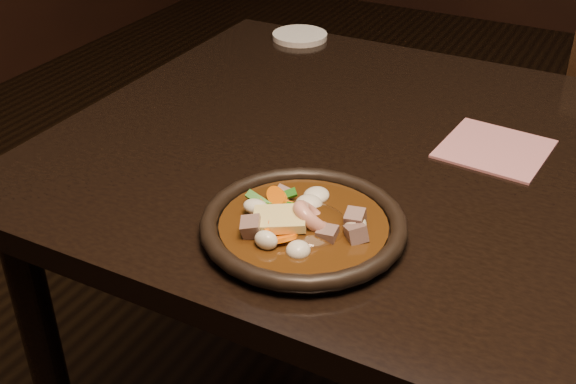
% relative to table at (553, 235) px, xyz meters
% --- Properties ---
extents(table, '(1.60, 0.90, 0.75)m').
position_rel_table_xyz_m(table, '(0.00, 0.00, 0.00)').
color(table, black).
rests_on(table, floor).
extents(plate, '(0.27, 0.27, 0.03)m').
position_rel_table_xyz_m(plate, '(-0.28, -0.27, 0.09)').
color(plate, black).
rests_on(plate, table).
extents(stirfry, '(0.18, 0.16, 0.06)m').
position_rel_table_xyz_m(stirfry, '(-0.28, -0.27, 0.10)').
color(stirfry, '#361E09').
rests_on(stirfry, plate).
extents(saucer_left, '(0.12, 0.12, 0.01)m').
position_rel_table_xyz_m(saucer_left, '(-0.63, 0.39, 0.08)').
color(saucer_left, silver).
rests_on(saucer_left, table).
extents(napkin, '(0.17, 0.17, 0.00)m').
position_rel_table_xyz_m(napkin, '(-0.12, 0.08, 0.08)').
color(napkin, '#B46E77').
rests_on(napkin, table).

